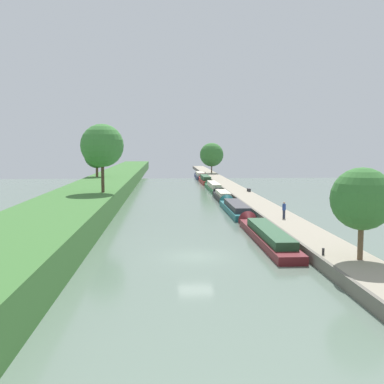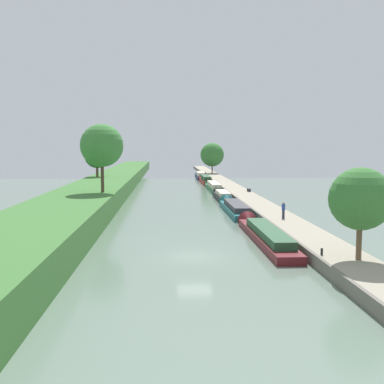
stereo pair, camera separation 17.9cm
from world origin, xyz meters
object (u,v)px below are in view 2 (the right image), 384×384
Objects in this scene: narrowboat_green at (213,187)px; narrowboat_teal at (234,208)px; person_walking at (283,210)px; mooring_bollard_near at (322,252)px; narrowboat_red at (205,180)px; narrowboat_navy at (200,176)px; park_bench at (249,189)px; narrowboat_black at (222,196)px; narrowboat_maroon at (264,234)px; mooring_bollard_far at (206,173)px.

narrowboat_teal is at bearing -90.64° from narrowboat_green.
person_walking is 15.32m from mooring_bollard_near.
narrowboat_red is at bearing 90.26° from narrowboat_green.
narrowboat_navy is 67.95m from person_walking.
park_bench is (4.44, -11.41, 0.57)m from narrowboat_green.
narrowboat_navy is at bearing 90.52° from narrowboat_red.
person_walking is at bearing -72.02° from narrowboat_teal.
narrowboat_red is 8.73× the size of person_walking.
narrowboat_green is (0.31, 27.92, 0.06)m from narrowboat_teal.
narrowboat_black is at bearing -89.95° from narrowboat_navy.
narrowboat_red reaches higher than mooring_bollard_near.
narrowboat_black is at bearing -145.99° from park_bench.
narrowboat_black is 0.75× the size of narrowboat_red.
narrowboat_maroon is 10.24× the size of person_walking.
narrowboat_green is at bearing -89.74° from narrowboat_red.
narrowboat_maroon is 1.15× the size of narrowboat_teal.
narrowboat_teal is at bearing 94.45° from mooring_bollard_near.
narrowboat_red is at bearing 89.83° from narrowboat_black.
park_bench is (4.65, 33.13, 0.64)m from narrowboat_maroon.
person_walking is at bearing 62.94° from narrowboat_maroon.
narrowboat_navy reaches higher than mooring_bollard_near.
mooring_bollard_near is at bearing -78.06° from narrowboat_maroon.
narrowboat_maroon is 44.54m from narrowboat_green.
narrowboat_red is at bearing -95.09° from mooring_bollard_far.
narrowboat_teal is 17.19m from park_bench.
narrowboat_teal is at bearing -106.06° from park_bench.
park_bench is at bearing -80.59° from narrowboat_red.
narrowboat_navy is at bearing 92.72° from person_walking.
narrowboat_maroon is 9.12m from mooring_bollard_near.
narrowboat_black is at bearing 89.36° from narrowboat_teal.
narrowboat_black is 7.27× the size of park_bench.
mooring_bollard_far is at bearing 88.65° from narrowboat_maroon.
narrowboat_red is 1.10× the size of narrowboat_navy.
narrowboat_maroon is at bearing -97.99° from park_bench.
mooring_bollard_near is 42.13m from park_bench.
narrowboat_maroon is at bearing -117.06° from person_walking.
narrowboat_teal is 1.02× the size of narrowboat_red.
narrowboat_maroon is 1.06× the size of narrowboat_green.
narrowboat_green is (0.21, 44.54, 0.06)m from narrowboat_maroon.
narrowboat_teal is 32.85× the size of mooring_bollard_near.
person_walking reaches higher than mooring_bollard_far.
narrowboat_maroon is at bearing -89.64° from narrowboat_teal.
mooring_bollard_near is at bearing -85.55° from narrowboat_teal.
narrowboat_red is 19.72m from mooring_bollard_far.
narrowboat_green is 15.83m from narrowboat_red.
narrowboat_black is 0.68× the size of narrowboat_green.
narrowboat_green is at bearing -89.62° from narrowboat_navy.
narrowboat_black is at bearing -92.11° from mooring_bollard_far.
mooring_bollard_near is at bearing -95.06° from person_walking.
narrowboat_red reaches higher than narrowboat_maroon.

